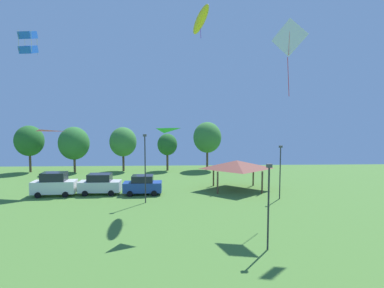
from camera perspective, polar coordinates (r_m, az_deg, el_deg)
The scene contains 17 objects.
kite_flying_0 at distance 37.29m, azimuth -27.03°, elevation 0.96°, with size 3.23×2.55×0.33m.
kite_flying_5 at distance 29.39m, azimuth 18.03°, elevation 18.45°, with size 2.52×2.36×6.88m.
kite_flying_9 at distance 37.40m, azimuth -28.77°, elevation 16.62°, with size 1.55×1.68×2.59m.
kite_flying_10 at distance 24.03m, azimuth -5.34°, elevation 0.79°, with size 1.78×1.53×0.46m.
kite_flying_11 at distance 34.53m, azimuth 1.67°, elevation 22.54°, with size 2.19×4.54×3.28m.
parked_car_leftmost at distance 37.32m, azimuth -24.74°, elevation -6.99°, with size 4.79×2.30×2.65m.
parked_car_second_from_left at distance 36.26m, azimuth -17.14°, elevation -7.30°, with size 4.69×2.16×2.36m.
parked_car_third_from_left at distance 35.03m, azimuth -9.38°, elevation -7.69°, with size 4.38×2.21×2.21m.
park_pavilion at distance 37.05m, azimuth 8.51°, elevation -3.90°, with size 6.73×5.47×3.60m.
light_post_0 at distance 30.97m, azimuth -8.92°, elevation -3.93°, with size 0.36×0.20×7.08m.
light_post_1 at distance 20.31m, azimuth 14.37°, elevation -10.54°, with size 0.36×0.20×5.68m.
light_post_2 at distance 33.58m, azimuth 16.45°, elevation -4.53°, with size 0.36×0.20×5.80m.
treeline_tree_0 at distance 55.48m, azimuth -28.58°, elevation 0.53°, with size 4.53×4.53×7.65m.
treeline_tree_1 at distance 52.33m, azimuth -21.56°, elevation 0.12°, with size 4.87×4.87×7.44m.
treeline_tree_2 at distance 51.12m, azimuth -12.99°, elevation 0.40°, with size 4.43×4.43×7.36m.
treeline_tree_3 at distance 50.68m, azimuth -4.72°, elevation -0.12°, with size 3.33×3.33×6.25m.
treeline_tree_4 at distance 51.18m, azimuth 2.93°, elevation 1.25°, with size 4.77×4.77×8.21m.
Camera 1 is at (0.48, 4.08, 8.45)m, focal length 28.00 mm.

